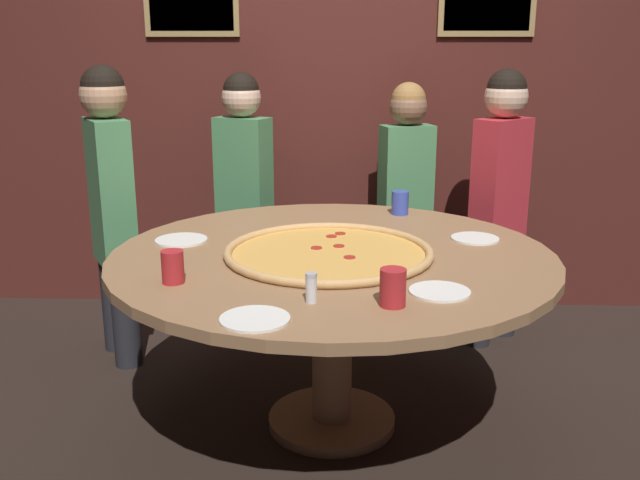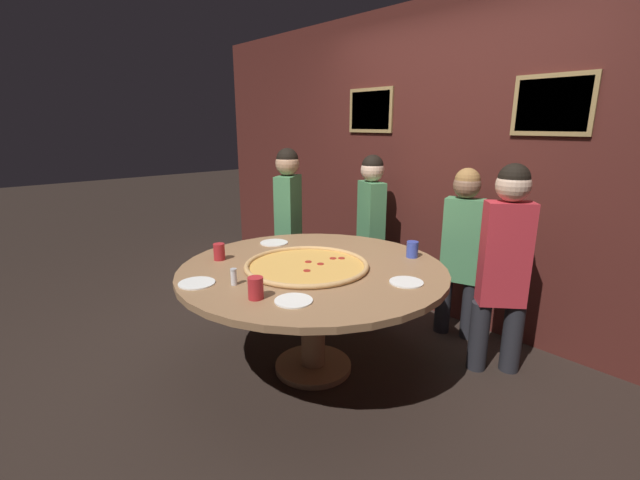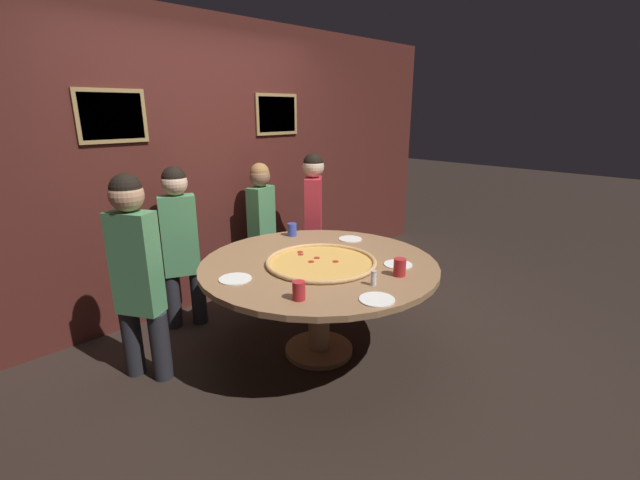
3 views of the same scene
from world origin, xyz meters
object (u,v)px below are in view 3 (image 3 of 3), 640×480
at_px(white_plate_beside_cup, 377,299).
at_px(condiment_shaker, 374,278).
at_px(diner_side_left, 262,222).
at_px(white_plate_right_side, 235,279).
at_px(diner_far_left, 180,239).
at_px(drink_cup_far_left, 400,267).
at_px(white_plate_left_side, 398,264).
at_px(white_plate_far_back, 350,239).
at_px(diner_side_right, 136,268).
at_px(drink_cup_near_right, 292,230).
at_px(drink_cup_front_edge, 299,291).
at_px(diner_far_right, 314,215).
at_px(dining_table, 319,277).
at_px(giant_pizza, 321,262).

bearing_deg(white_plate_beside_cup, condiment_shaker, 43.86).
bearing_deg(condiment_shaker, diner_side_left, 75.93).
xyz_separation_m(white_plate_right_side, diner_far_left, (0.12, 0.98, 0.04)).
xyz_separation_m(drink_cup_far_left, diner_side_left, (0.18, 1.74, -0.05)).
xyz_separation_m(white_plate_left_side, condiment_shaker, (-0.41, -0.11, 0.05)).
bearing_deg(white_plate_far_back, diner_side_right, 165.77).
height_order(white_plate_beside_cup, condiment_shaker, condiment_shaker).
height_order(white_plate_far_back, condiment_shaker, condiment_shaker).
height_order(drink_cup_far_left, white_plate_far_back, drink_cup_far_left).
relative_size(condiment_shaker, diner_far_left, 0.07).
xyz_separation_m(drink_cup_far_left, white_plate_left_side, (0.16, 0.12, -0.06)).
relative_size(drink_cup_near_right, drink_cup_front_edge, 0.99).
relative_size(drink_cup_front_edge, white_plate_far_back, 0.57).
bearing_deg(condiment_shaker, diner_far_right, 58.90).
bearing_deg(white_plate_right_side, diner_far_left, 82.95).
bearing_deg(drink_cup_front_edge, drink_cup_far_left, -14.75).
height_order(white_plate_far_back, diner_far_left, diner_far_left).
bearing_deg(diner_far_right, drink_cup_far_left, 24.89).
xyz_separation_m(dining_table, diner_side_left, (0.37, 1.17, 0.13)).
distance_m(diner_side_right, diner_far_left, 0.75).
bearing_deg(white_plate_far_back, drink_cup_front_edge, -152.26).
height_order(white_plate_right_side, white_plate_beside_cup, same).
bearing_deg(drink_cup_front_edge, white_plate_far_back, 27.74).
xyz_separation_m(dining_table, drink_cup_far_left, (0.20, -0.57, 0.18)).
xyz_separation_m(drink_cup_near_right, diner_side_right, (-1.36, -0.02, 0.01)).
bearing_deg(white_plate_left_side, white_plate_right_side, 149.03).
height_order(white_plate_left_side, white_plate_beside_cup, same).
relative_size(drink_cup_far_left, diner_far_right, 0.08).
relative_size(white_plate_right_side, diner_side_right, 0.15).
xyz_separation_m(white_plate_left_side, diner_side_right, (-1.42, 1.07, 0.07)).
distance_m(drink_cup_front_edge, diner_far_left, 1.50).
bearing_deg(diner_side_left, white_plate_beside_cup, 54.81).
height_order(white_plate_beside_cup, diner_side_right, diner_side_right).
distance_m(drink_cup_near_right, white_plate_right_side, 1.05).
distance_m(drink_cup_front_edge, white_plate_beside_cup, 0.46).
distance_m(giant_pizza, diner_side_left, 1.27).
relative_size(drink_cup_near_right, drink_cup_far_left, 0.94).
bearing_deg(diner_far_left, drink_cup_front_edge, 112.76).
height_order(white_plate_right_side, diner_side_right, diner_side_right).
bearing_deg(white_plate_far_back, diner_side_left, 102.21).
xyz_separation_m(white_plate_beside_cup, diner_far_left, (-0.29, 1.82, 0.04)).
distance_m(drink_cup_far_left, white_plate_left_side, 0.21).
distance_m(drink_cup_near_right, white_plate_beside_cup, 1.44).
distance_m(white_plate_right_side, diner_far_left, 0.99).
bearing_deg(diner_side_right, diner_far_right, -111.99).
distance_m(giant_pizza, condiment_shaker, 0.51).
distance_m(drink_cup_near_right, diner_side_right, 1.36).
height_order(giant_pizza, drink_cup_near_right, drink_cup_near_right).
distance_m(drink_cup_front_edge, condiment_shaker, 0.50).
bearing_deg(white_plate_right_side, giant_pizza, -16.84).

